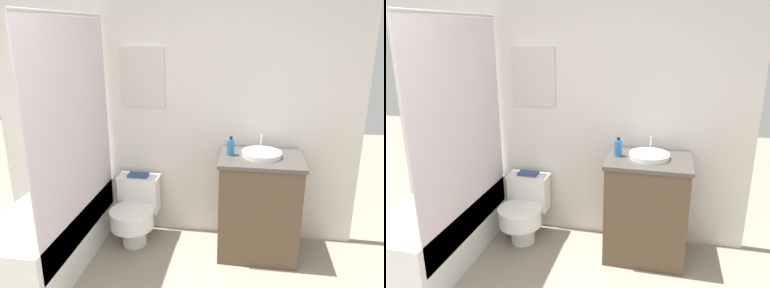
# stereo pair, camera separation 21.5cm
# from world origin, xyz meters

# --- Properties ---
(wall_back) EXTENTS (3.32, 0.07, 2.50)m
(wall_back) POSITION_xyz_m (-0.00, 2.22, 1.25)
(wall_back) COLOR silver
(wall_back) RESTS_ON ground_plane
(shower_area) EXTENTS (0.61, 1.38, 1.98)m
(shower_area) POSITION_xyz_m (-0.84, 1.50, 0.31)
(shower_area) COLOR white
(shower_area) RESTS_ON ground_plane
(toilet) EXTENTS (0.39, 0.52, 0.58)m
(toilet) POSITION_xyz_m (-0.27, 1.92, 0.30)
(toilet) COLOR white
(toilet) RESTS_ON ground_plane
(vanity) EXTENTS (0.68, 0.52, 0.87)m
(vanity) POSITION_xyz_m (0.82, 1.91, 0.44)
(vanity) COLOR brown
(vanity) RESTS_ON ground_plane
(sink) EXTENTS (0.32, 0.36, 0.13)m
(sink) POSITION_xyz_m (0.82, 1.94, 0.89)
(sink) COLOR white
(sink) RESTS_ON vanity
(soap_bottle) EXTENTS (0.06, 0.06, 0.16)m
(soap_bottle) POSITION_xyz_m (0.57, 1.93, 0.94)
(soap_bottle) COLOR #2D6BB2
(soap_bottle) RESTS_ON vanity
(book_on_tank) EXTENTS (0.18, 0.11, 0.02)m
(book_on_tank) POSITION_xyz_m (-0.27, 2.05, 0.59)
(book_on_tank) COLOR #33477F
(book_on_tank) RESTS_ON toilet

